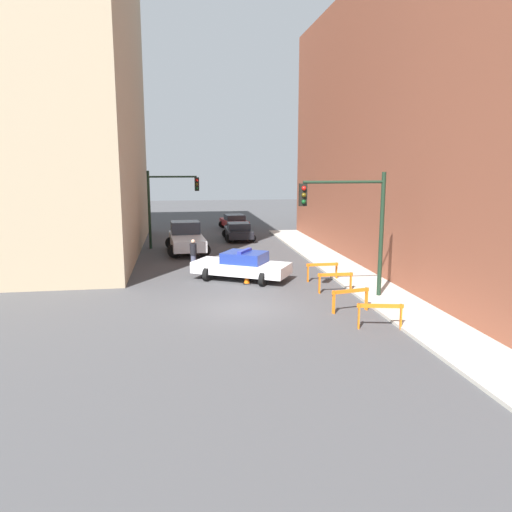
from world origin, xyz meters
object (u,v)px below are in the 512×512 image
Objects in this scene: white_truck at (186,238)px; traffic_cone at (247,277)px; parked_car_mid at (234,222)px; police_car at (242,265)px; barrier_front at (380,312)px; traffic_light_far at (166,198)px; traffic_light_near at (355,216)px; barrier_back at (335,279)px; barrier_corner at (322,269)px; pedestrian_crossing at (193,254)px; parked_car_near at (238,231)px; barrier_mid at (350,296)px.

white_truck is 8.41× the size of traffic_cone.
parked_car_mid is at bearing 64.41° from white_truck.
police_car reaches higher than barrier_front.
police_car is (3.85, -10.16, -2.67)m from traffic_light_far.
barrier_front is at bearing -96.05° from traffic_light_near.
barrier_back reaches higher than traffic_cone.
barrier_corner is at bearing -55.21° from traffic_light_far.
barrier_front is at bearing -72.86° from white_truck.
police_car is 3.12× the size of barrier_back.
pedestrian_crossing is (-4.06, -16.49, 0.19)m from parked_car_mid.
parked_car_near is at bearing 45.76° from white_truck.
traffic_light_near is 3.14m from barrier_back.
white_truck is at bearing 106.00° from traffic_cone.
traffic_cone is (-1.65, -20.11, -0.36)m from parked_car_mid.
pedestrian_crossing is 12.48m from barrier_front.
police_car is 4.90m from barrier_back.
barrier_back is (7.61, -13.30, -2.78)m from traffic_light_far.
pedestrian_crossing reaches higher than parked_car_near.
barrier_corner is at bearing -89.82° from parked_car_mid.
barrier_front is (2.37, -21.25, -0.06)m from parked_car_near.
parked_car_near is at bearing 24.05° from police_car.
barrier_corner is (2.06, -20.15, -0.06)m from parked_car_mid.
traffic_light_near is 6.19m from traffic_cone.
barrier_front is at bearing -68.17° from pedestrian_crossing.
parked_car_mid is at bearing 94.17° from barrier_front.
barrier_back is at bearing -60.20° from traffic_light_far.
barrier_back is at bearing -90.56° from parked_car_mid.
barrier_front is (-0.41, -3.90, -2.91)m from traffic_light_near.
white_truck is at bearing 112.49° from barrier_mid.
white_truck is 3.50× the size of barrier_front.
traffic_light_far is 1.04× the size of police_car.
traffic_light_near is 1.17× the size of parked_car_mid.
barrier_corner is (3.82, -0.89, -0.11)m from police_car.
white_truck is at bearing 117.90° from traffic_light_near.
parked_car_near is at bearing 98.29° from barrier_back.
parked_car_mid is 2.78× the size of barrier_back.
barrier_front is at bearing -125.04° from police_car.
traffic_light_near is at bearing -89.79° from parked_car_mid.
barrier_mid and barrier_back have the same top height.
parked_car_near is (5.25, 2.95, -2.72)m from traffic_light_far.
barrier_back is at bearing -51.52° from pedestrian_crossing.
parked_car_mid is 2.83× the size of barrier_front.
barrier_back is (0.31, 2.88, 0.00)m from barrier_mid.
traffic_light_near is 6.58m from police_car.
traffic_light_far is at bearing 50.88° from police_car.
traffic_light_far is 17.96m from barrier_mid.
traffic_light_far is 0.94× the size of white_truck.
parked_car_near reaches higher than barrier_corner.
police_car is 3.93m from barrier_corner.
traffic_light_far is 20.01m from barrier_front.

